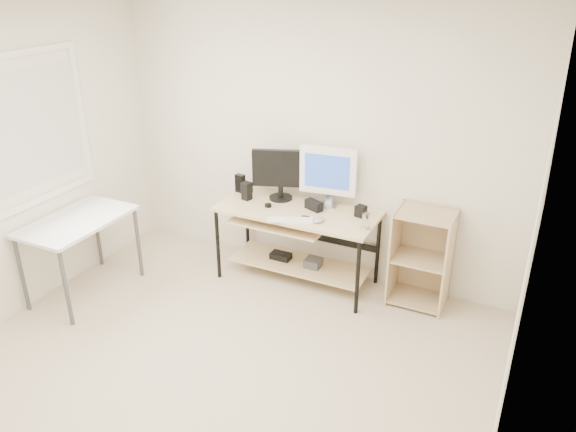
% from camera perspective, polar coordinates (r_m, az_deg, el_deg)
% --- Properties ---
extents(room, '(4.01, 4.01, 2.62)m').
position_cam_1_polar(room, '(3.76, -11.38, -0.06)').
color(room, beige).
rests_on(room, ground).
extents(desk, '(1.50, 0.65, 0.75)m').
position_cam_1_polar(desk, '(5.29, 0.71, -1.37)').
color(desk, beige).
rests_on(desk, ground).
extents(side_table, '(0.60, 1.00, 0.75)m').
position_cam_1_polar(side_table, '(5.37, -20.57, -1.10)').
color(side_table, white).
rests_on(side_table, ground).
extents(shelf_unit, '(0.50, 0.40, 0.90)m').
position_cam_1_polar(shelf_unit, '(5.14, 13.45, -4.00)').
color(shelf_unit, tan).
rests_on(shelf_unit, ground).
extents(black_monitor, '(0.52, 0.23, 0.49)m').
position_cam_1_polar(black_monitor, '(5.32, -0.77, 4.55)').
color(black_monitor, black).
rests_on(black_monitor, desk).
extents(white_imac, '(0.53, 0.17, 0.57)m').
position_cam_1_polar(white_imac, '(5.17, 4.08, 4.42)').
color(white_imac, silver).
rests_on(white_imac, desk).
extents(keyboard, '(0.41, 0.26, 0.01)m').
position_cam_1_polar(keyboard, '(4.96, 0.22, -0.42)').
color(keyboard, white).
rests_on(keyboard, desk).
extents(mouse, '(0.10, 0.14, 0.04)m').
position_cam_1_polar(mouse, '(4.94, 3.18, -0.38)').
color(mouse, '#ABABB0').
rests_on(mouse, desk).
extents(center_speaker, '(0.19, 0.14, 0.09)m').
position_cam_1_polar(center_speaker, '(5.18, 2.64, 1.10)').
color(center_speaker, black).
rests_on(center_speaker, desk).
extents(speaker_left, '(0.10, 0.10, 0.17)m').
position_cam_1_polar(speaker_left, '(5.39, -4.22, 2.59)').
color(speaker_left, black).
rests_on(speaker_left, desk).
extents(speaker_right, '(0.10, 0.10, 0.10)m').
position_cam_1_polar(speaker_right, '(5.07, 7.40, 0.50)').
color(speaker_right, black).
rests_on(speaker_right, desk).
extents(audio_controller, '(0.10, 0.07, 0.18)m').
position_cam_1_polar(audio_controller, '(5.58, -4.87, 3.33)').
color(audio_controller, black).
rests_on(audio_controller, desk).
extents(volume_puck, '(0.07, 0.07, 0.03)m').
position_cam_1_polar(volume_puck, '(5.25, -2.03, 1.08)').
color(volume_puck, black).
rests_on(volume_puck, desk).
extents(smartphone, '(0.08, 0.13, 0.01)m').
position_cam_1_polar(smartphone, '(5.00, 1.61, -0.27)').
color(smartphone, black).
rests_on(smartphone, desk).
extents(coaster, '(0.10, 0.10, 0.01)m').
position_cam_1_polar(coaster, '(4.87, 7.87, -1.24)').
color(coaster, '#AD824E').
rests_on(coaster, desk).
extents(drinking_glass, '(0.07, 0.07, 0.13)m').
position_cam_1_polar(drinking_glass, '(4.84, 7.92, -0.50)').
color(drinking_glass, white).
rests_on(drinking_glass, coaster).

